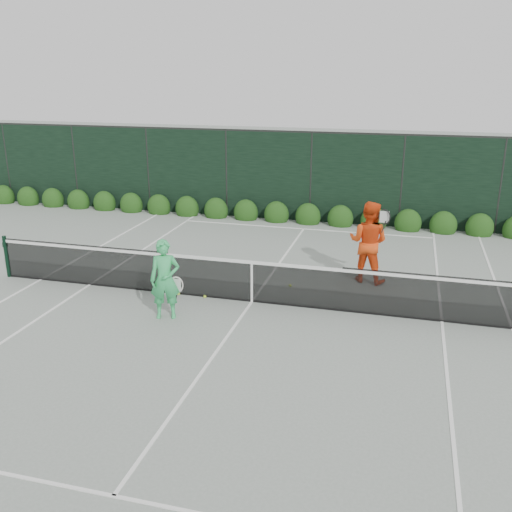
# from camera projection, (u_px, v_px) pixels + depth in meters

# --- Properties ---
(ground) EXTENTS (80.00, 80.00, 0.00)m
(ground) POSITION_uv_depth(u_px,v_px,m) (252.00, 302.00, 12.90)
(ground) COLOR gray
(ground) RESTS_ON ground
(tennis_net) EXTENTS (12.90, 0.10, 1.07)m
(tennis_net) POSITION_uv_depth(u_px,v_px,m) (251.00, 280.00, 12.74)
(tennis_net) COLOR black
(tennis_net) RESTS_ON ground
(player_woman) EXTENTS (0.72, 0.58, 1.70)m
(player_woman) POSITION_uv_depth(u_px,v_px,m) (165.00, 279.00, 11.85)
(player_woman) COLOR #37BB66
(player_woman) RESTS_ON ground
(player_man) EXTENTS (1.13, 0.97, 2.01)m
(player_man) POSITION_uv_depth(u_px,v_px,m) (368.00, 242.00, 13.88)
(player_man) COLOR #EE4714
(player_man) RESTS_ON ground
(court_lines) EXTENTS (11.03, 23.83, 0.01)m
(court_lines) POSITION_uv_depth(u_px,v_px,m) (252.00, 302.00, 12.89)
(court_lines) COLOR white
(court_lines) RESTS_ON ground
(windscreen_fence) EXTENTS (32.00, 21.07, 3.06)m
(windscreen_fence) POSITION_uv_depth(u_px,v_px,m) (210.00, 280.00, 9.94)
(windscreen_fence) COLOR black
(windscreen_fence) RESTS_ON ground
(hedge_row) EXTENTS (31.66, 0.65, 0.94)m
(hedge_row) POSITION_uv_depth(u_px,v_px,m) (308.00, 217.00, 19.38)
(hedge_row) COLOR #113B10
(hedge_row) RESTS_ON ground
(tennis_balls) EXTENTS (2.48, 1.27, 0.07)m
(tennis_balls) POSITION_uv_depth(u_px,v_px,m) (225.00, 292.00, 13.39)
(tennis_balls) COLOR #C9EF35
(tennis_balls) RESTS_ON ground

